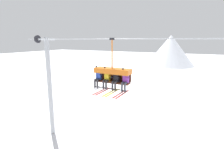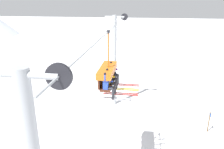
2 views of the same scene
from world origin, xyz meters
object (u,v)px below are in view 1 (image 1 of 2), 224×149
at_px(chairlift_chair, 113,73).
at_px(skier_purple, 125,80).
at_px(skier_blue, 98,77).
at_px(skier_black, 115,79).
at_px(skier_yellow, 106,78).
at_px(lift_tower_near, 49,85).

height_order(chairlift_chair, skier_purple, chairlift_chair).
bearing_deg(skier_blue, skier_black, -0.33).
xyz_separation_m(skier_black, skier_purple, (0.59, 0.01, 0.02)).
distance_m(skier_blue, skier_yellow, 0.60).
xyz_separation_m(chairlift_chair, skier_black, (0.30, -0.22, -0.30)).
relative_size(lift_tower_near, skier_yellow, 4.79).
bearing_deg(skier_blue, skier_purple, 0.00).
bearing_deg(chairlift_chair, skier_purple, -13.51).
relative_size(skier_blue, skier_purple, 1.00).
bearing_deg(chairlift_chair, skier_black, -36.53).
bearing_deg(skier_blue, lift_tower_near, 169.93).
bearing_deg(chairlift_chair, skier_blue, -166.59).
height_order(lift_tower_near, skier_blue, lift_tower_near).
relative_size(chairlift_chair, skier_blue, 1.71).
height_order(skier_yellow, skier_black, skier_yellow).
bearing_deg(skier_purple, skier_black, -179.34).
bearing_deg(skier_black, skier_purple, 0.66).
relative_size(skier_black, skier_purple, 1.00).
distance_m(lift_tower_near, skier_purple, 7.17).
distance_m(lift_tower_near, skier_blue, 5.45).
relative_size(chairlift_chair, skier_purple, 1.71).
bearing_deg(lift_tower_near, skier_black, -8.28).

